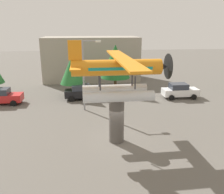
% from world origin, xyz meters
% --- Properties ---
extents(ground_plane, '(140.00, 140.00, 0.00)m').
position_xyz_m(ground_plane, '(0.00, 0.00, 0.00)').
color(ground_plane, '#605B54').
extents(display_pedestal, '(1.10, 1.10, 3.41)m').
position_xyz_m(display_pedestal, '(0.00, 0.00, 1.70)').
color(display_pedestal, '#4C4742').
rests_on(display_pedestal, ground).
extents(floatplane_monument, '(6.94, 10.42, 4.00)m').
position_xyz_m(floatplane_monument, '(0.13, 0.00, 5.08)').
color(floatplane_monument, silver).
rests_on(floatplane_monument, display_pedestal).
extents(car_near_red, '(4.20, 2.02, 1.76)m').
position_xyz_m(car_near_red, '(-11.39, 10.17, 0.88)').
color(car_near_red, red).
rests_on(car_near_red, ground).
extents(car_mid_black, '(4.20, 2.02, 1.76)m').
position_xyz_m(car_mid_black, '(-2.58, 11.09, 0.88)').
color(car_mid_black, black).
rests_on(car_mid_black, ground).
extents(car_far_white, '(4.20, 2.02, 1.76)m').
position_xyz_m(car_far_white, '(8.96, 10.33, 0.88)').
color(car_far_white, white).
rests_on(car_far_white, ground).
extents(streetlight_primary, '(1.84, 0.28, 7.04)m').
position_xyz_m(streetlight_primary, '(-2.15, 7.24, 4.14)').
color(streetlight_primary, gray).
rests_on(streetlight_primary, ground).
extents(storefront_building, '(14.63, 6.23, 6.69)m').
position_xyz_m(storefront_building, '(-1.17, 22.00, 3.34)').
color(storefront_building, '#9E9384').
rests_on(storefront_building, ground).
extents(tree_east, '(3.04, 3.04, 5.02)m').
position_xyz_m(tree_east, '(-3.69, 12.31, 3.31)').
color(tree_east, brown).
rests_on(tree_east, ground).
extents(tree_center_back, '(3.78, 3.78, 6.09)m').
position_xyz_m(tree_center_back, '(1.66, 13.99, 3.98)').
color(tree_center_back, brown).
rests_on(tree_center_back, ground).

